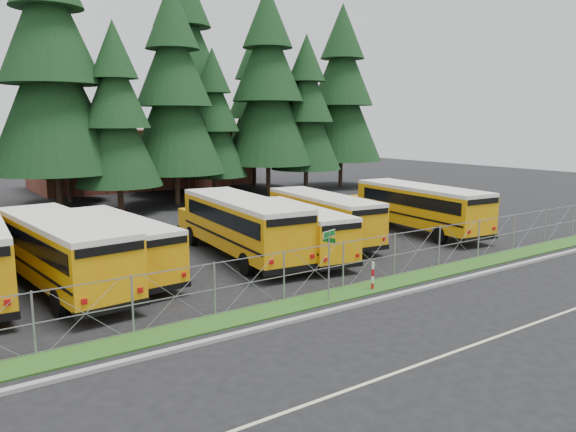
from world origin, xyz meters
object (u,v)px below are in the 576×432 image
Objects in this scene: bus_5 at (294,231)px; bus_east at (416,209)px; street_sign at (329,251)px; striped_bollard at (373,276)px; bus_2 at (115,247)px; bus_6 at (320,218)px; bus_1 at (60,254)px; bus_4 at (240,227)px.

bus_5 is 9.93m from bus_east.
striped_bollard is (2.45, 0.13, -1.43)m from street_sign.
bus_5 is at bearing 82.91° from striped_bollard.
bus_5 reaches higher than striped_bollard.
bus_6 is at bearing -1.73° from bus_2.
bus_6 is at bearing 38.95° from bus_5.
street_sign reaches higher than bus_6.
bus_1 is at bearing -175.76° from bus_5.
bus_5 is at bearing -141.83° from bus_6.
bus_4 is (8.92, 0.70, 0.03)m from bus_1.
bus_4 is 8.36m from striped_bollard.
bus_4 is 2.79m from bus_5.
bus_1 reaches higher than street_sign.
bus_1 is at bearing 144.63° from striped_bollard.
bus_1 is 2.63m from bus_2.
bus_5 is (8.84, -1.45, -0.04)m from bus_2.
striped_bollard is at bearing -108.23° from bus_6.
bus_2 is 8.52× the size of striped_bollard.
bus_1 reaches higher than bus_5.
bus_5 is 0.87× the size of bus_east.
bus_1 is 12.91m from striped_bollard.
bus_1 is at bearing -174.39° from bus_east.
bus_east reaches higher than street_sign.
striped_bollard is (-10.75, -7.45, -0.89)m from bus_east.
street_sign reaches higher than bus_2.
bus_east is at bearing -4.31° from bus_6.
street_sign is at bearing -144.51° from bus_east.
bus_6 is at bearing 53.63° from street_sign.
bus_east is (12.33, -0.71, -0.06)m from bus_4.
bus_2 is at bearing 123.56° from street_sign.
bus_2 is at bearing -176.76° from bus_east.
bus_1 is at bearing -169.64° from bus_4.
bus_east reaches higher than bus_5.
striped_bollard is at bearing -89.46° from bus_5.
bus_1 is at bearing 136.70° from street_sign.
bus_4 reaches higher than striped_bollard.
bus_6 is at bearing 64.92° from striped_bollard.
bus_1 is 9.64× the size of striped_bollard.
bus_5 is at bearing -23.81° from bus_4.
striped_bollard is at bearing -50.08° from bus_2.
striped_bollard is at bearing -73.22° from bus_4.
bus_6 is 9.71m from striped_bollard.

